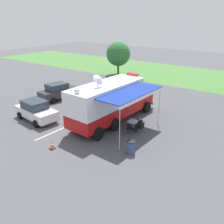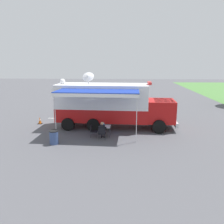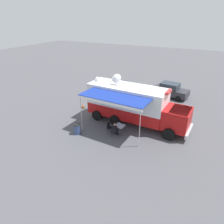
{
  "view_description": "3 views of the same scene",
  "coord_description": "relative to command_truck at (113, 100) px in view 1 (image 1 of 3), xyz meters",
  "views": [
    {
      "loc": [
        11.01,
        -14.76,
        8.52
      ],
      "look_at": [
        0.47,
        0.08,
        1.18
      ],
      "focal_mm": 38.33,
      "sensor_mm": 36.0,
      "label": 1
    },
    {
      "loc": [
        17.79,
        1.61,
        5.3
      ],
      "look_at": [
        1.12,
        0.84,
        1.51
      ],
      "focal_mm": 36.21,
      "sensor_mm": 36.0,
      "label": 2
    },
    {
      "loc": [
        16.27,
        6.77,
        9.31
      ],
      "look_at": [
        1.79,
        -0.63,
        1.56
      ],
      "focal_mm": 33.02,
      "sensor_mm": 36.0,
      "label": 3
    }
  ],
  "objects": [
    {
      "name": "traffic_cone",
      "position": [
        -0.72,
        -6.2,
        -1.66
      ],
      "size": [
        0.36,
        0.36,
        0.58
      ],
      "color": "black",
      "rests_on": "ground"
    },
    {
      "name": "command_truck",
      "position": [
        0.0,
        0.0,
        0.0
      ],
      "size": [
        5.15,
        9.6,
        4.53
      ],
      "color": "#B71414",
      "rests_on": "ground"
    },
    {
      "name": "seated_responder",
      "position": [
        2.87,
        -0.48,
        -1.29
      ],
      "size": [
        0.68,
        0.57,
        1.25
      ],
      "color": "black",
      "rests_on": "ground"
    },
    {
      "name": "ground_plane",
      "position": [
        -0.07,
        -0.74,
        -1.94
      ],
      "size": [
        100.0,
        100.0,
        0.0
      ],
      "primitive_type": "plane",
      "color": "#515156"
    },
    {
      "name": "tree_far_left",
      "position": [
        -9.73,
        15.25,
        1.18
      ],
      "size": [
        3.65,
        3.65,
        4.96
      ],
      "color": "brown",
      "rests_on": "ground"
    },
    {
      "name": "grass_verge",
      "position": [
        -0.07,
        20.51,
        -1.94
      ],
      "size": [
        80.0,
        14.0,
        0.01
      ],
      "primitive_type": "cube",
      "color": "#4C7F3D",
      "rests_on": "ground"
    },
    {
      "name": "car_far_corner",
      "position": [
        -5.65,
        -3.59,
        -1.06
      ],
      "size": [
        4.38,
        2.38,
        1.76
      ],
      "color": "silver",
      "rests_on": "ground"
    },
    {
      "name": "folding_chair_beside_table",
      "position": [
        2.5,
        -1.21,
        -1.43
      ],
      "size": [
        0.5,
        0.5,
        0.87
      ],
      "color": "black",
      "rests_on": "ground"
    },
    {
      "name": "trash_bin",
      "position": [
        4.0,
        -3.55,
        -1.49
      ],
      "size": [
        0.57,
        0.57,
        0.91
      ],
      "color": "#384C7F",
      "rests_on": "ground"
    },
    {
      "name": "lot_stripe",
      "position": [
        -2.55,
        -3.74,
        -1.94
      ],
      "size": [
        0.37,
        4.8,
        0.01
      ],
      "primitive_type": "cube",
      "rotation": [
        0.0,
        0.0,
        -0.05
      ],
      "color": "silver",
      "rests_on": "ground"
    },
    {
      "name": "car_behind_truck",
      "position": [
        -8.38,
        1.52,
        -1.06
      ],
      "size": [
        2.5,
        4.43,
        1.76
      ],
      "color": "#2D2D33",
      "rests_on": "ground"
    },
    {
      "name": "folding_table",
      "position": [
        2.26,
        -0.36,
        -1.27
      ],
      "size": [
        0.84,
        0.84,
        0.73
      ],
      "color": "silver",
      "rests_on": "ground"
    },
    {
      "name": "folding_chair_at_table",
      "position": [
        3.06,
        -0.49,
        -1.43
      ],
      "size": [
        0.5,
        0.5,
        0.87
      ],
      "color": "black",
      "rests_on": "ground"
    },
    {
      "name": "water_bottle",
      "position": [
        2.11,
        -0.45,
        -1.11
      ],
      "size": [
        0.07,
        0.07,
        0.22
      ],
      "color": "#4C99D8",
      "rests_on": "folding_table"
    }
  ]
}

